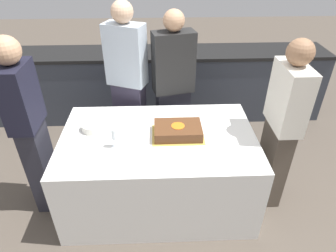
# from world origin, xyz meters

# --- Properties ---
(ground_plane) EXTENTS (14.00, 14.00, 0.00)m
(ground_plane) POSITION_xyz_m (0.00, 0.00, 0.00)
(ground_plane) COLOR brown
(back_counter) EXTENTS (4.40, 0.58, 0.92)m
(back_counter) POSITION_xyz_m (0.00, 1.59, 0.46)
(back_counter) COLOR #333842
(back_counter) RESTS_ON ground_plane
(dining_table) EXTENTS (1.67, 1.04, 0.74)m
(dining_table) POSITION_xyz_m (0.00, 0.00, 0.37)
(dining_table) COLOR white
(dining_table) RESTS_ON ground_plane
(cake) EXTENTS (0.44, 0.31, 0.10)m
(cake) POSITION_xyz_m (0.17, 0.01, 0.79)
(cake) COLOR gold
(cake) RESTS_ON dining_table
(plate_stack) EXTENTS (0.21, 0.21, 0.06)m
(plate_stack) POSITION_xyz_m (-0.57, 0.13, 0.78)
(plate_stack) COLOR white
(plate_stack) RESTS_ON dining_table
(wine_glass) EXTENTS (0.07, 0.07, 0.17)m
(wine_glass) POSITION_xyz_m (-0.35, -0.14, 0.86)
(wine_glass) COLOR white
(wine_glass) RESTS_ON dining_table
(side_plate_near_cake) EXTENTS (0.21, 0.21, 0.00)m
(side_plate_near_cake) POSITION_xyz_m (0.25, 0.30, 0.75)
(side_plate_near_cake) COLOR white
(side_plate_near_cake) RESTS_ON dining_table
(person_cutting_cake) EXTENTS (0.44, 0.29, 1.62)m
(person_cutting_cake) POSITION_xyz_m (0.17, 0.74, 0.84)
(person_cutting_cake) COLOR #282833
(person_cutting_cake) RESTS_ON ground_plane
(person_seated_left) EXTENTS (0.21, 0.35, 1.62)m
(person_seated_left) POSITION_xyz_m (-1.06, 0.00, 0.85)
(person_seated_left) COLOR #282833
(person_seated_left) RESTS_ON ground_plane
(person_seated_right) EXTENTS (0.21, 0.41, 1.57)m
(person_seated_right) POSITION_xyz_m (1.06, 0.00, 0.81)
(person_seated_right) COLOR #4C4238
(person_seated_right) RESTS_ON ground_plane
(person_standing_back) EXTENTS (0.43, 0.33, 1.70)m
(person_standing_back) POSITION_xyz_m (-0.30, 0.74, 0.89)
(person_standing_back) COLOR #383347
(person_standing_back) RESTS_ON ground_plane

